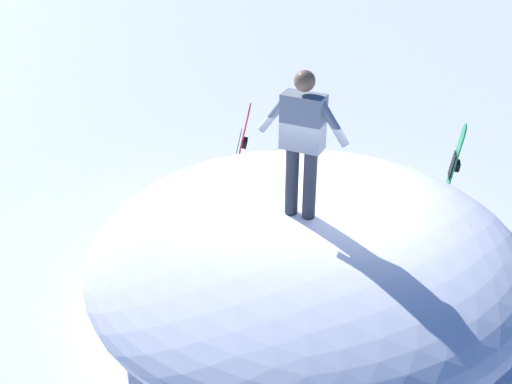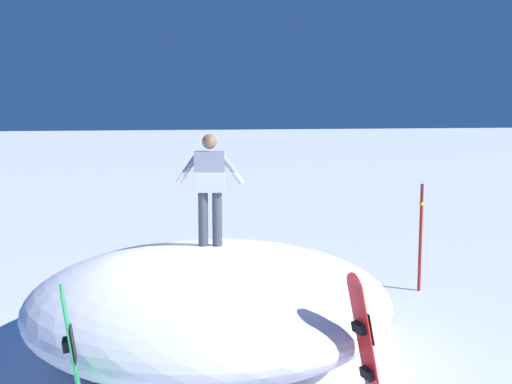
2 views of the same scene
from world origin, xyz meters
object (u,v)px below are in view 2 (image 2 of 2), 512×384
Objects in this scene: snowboard_primary_upright at (364,342)px; trail_marker_pole at (421,235)px; snowboard_secondary_upright at (73,361)px; snowboarder_standing at (210,183)px.

snowboard_primary_upright is 5.21m from trail_marker_pole.
snowboard_secondary_upright is 0.82× the size of trail_marker_pole.
snowboarder_standing reaches higher than snowboard_secondary_upright.
trail_marker_pole is (6.15, 3.91, 0.20)m from snowboard_secondary_upright.
snowboard_primary_upright is 0.99× the size of snowboard_secondary_upright.
snowboarder_standing is at bearing 51.65° from snowboard_secondary_upright.
snowboarder_standing is 4.74m from trail_marker_pole.
trail_marker_pole is at bearing 19.88° from snowboarder_standing.
snowboard_primary_upright is at bearing -65.74° from snowboarder_standing.
trail_marker_pole reaches higher than snowboard_secondary_upright.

